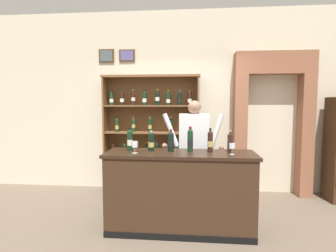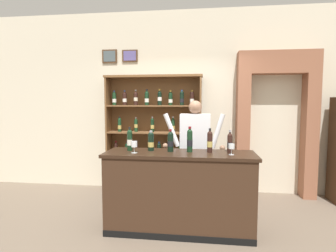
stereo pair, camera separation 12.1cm
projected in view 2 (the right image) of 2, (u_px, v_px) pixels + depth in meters
ground_plane at (165, 230)px, 3.56m from camera, size 14.00×14.00×0.02m
back_wall at (178, 102)px, 5.16m from camera, size 12.00×0.19×3.33m
wine_shelf at (154, 131)px, 5.01m from camera, size 1.76×0.32×2.13m
archway_doorway at (275, 116)px, 4.82m from camera, size 1.34×0.45×2.52m
tasting_counter at (179, 192)px, 3.49m from camera, size 1.89×0.60×1.02m
shopkeeper at (195, 144)px, 4.06m from camera, size 0.93×0.22×1.68m
tasting_bottle_brunello at (130, 140)px, 3.58m from camera, size 0.07×0.07×0.31m
tasting_bottle_super_tuscan at (151, 141)px, 3.57m from camera, size 0.08×0.08×0.26m
tasting_bottle_chianti at (170, 141)px, 3.51m from camera, size 0.08×0.08×0.29m
tasting_bottle_vin_santo at (190, 140)px, 3.47m from camera, size 0.07×0.07×0.33m
tasting_bottle_bianco at (210, 141)px, 3.45m from camera, size 0.07×0.07×0.30m
tasting_bottle_grappa at (230, 142)px, 3.44m from camera, size 0.07×0.07×0.29m
wine_glass_center at (134, 145)px, 3.41m from camera, size 0.08×0.08×0.15m
wine_glass_spare at (231, 147)px, 3.29m from camera, size 0.07×0.07×0.13m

